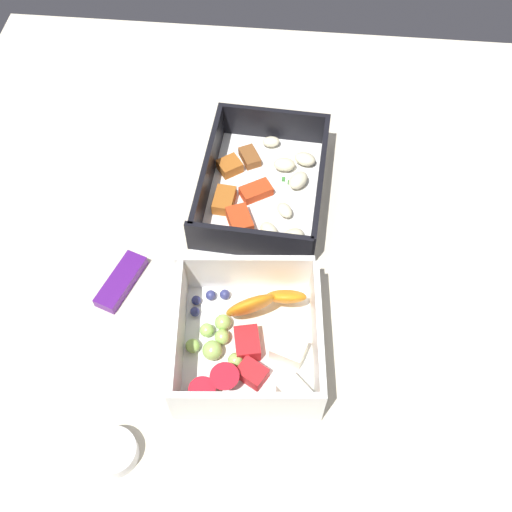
{
  "coord_description": "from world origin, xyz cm",
  "views": [
    {
      "loc": [
        -35.61,
        -4.14,
        57.62
      ],
      "look_at": [
        -1.06,
        -0.89,
        4.0
      ],
      "focal_mm": 42.02,
      "sensor_mm": 36.0,
      "label": 1
    }
  ],
  "objects": [
    {
      "name": "table_surface",
      "position": [
        0.0,
        0.0,
        1.0
      ],
      "size": [
        80.0,
        80.0,
        2.0
      ],
      "primitive_type": "cube",
      "color": "beige",
      "rests_on": "ground"
    },
    {
      "name": "fruit_bowl",
      "position": [
        -10.89,
        -1.04,
        4.09
      ],
      "size": [
        15.78,
        15.2,
        6.02
      ],
      "rotation": [
        0.0,
        0.0,
        0.09
      ],
      "color": "white",
      "rests_on": "table_surface"
    },
    {
      "name": "pasta_container",
      "position": [
        8.73,
        -0.72,
        3.57
      ],
      "size": [
        19.54,
        14.6,
        5.06
      ],
      "rotation": [
        0.0,
        0.0,
        -0.05
      ],
      "color": "white",
      "rests_on": "table_surface"
    },
    {
      "name": "paper_cup_liner",
      "position": [
        -22.46,
        9.92,
        2.89
      ],
      "size": [
        4.28,
        4.28,
        1.77
      ],
      "primitive_type": "cylinder",
      "color": "white",
      "rests_on": "table_surface"
    },
    {
      "name": "candy_bar",
      "position": [
        -4.72,
        13.22,
        2.6
      ],
      "size": [
        7.4,
        4.61,
        1.2
      ],
      "primitive_type": "cube",
      "rotation": [
        0.0,
        0.0,
        -0.34
      ],
      "color": "#51197A",
      "rests_on": "table_surface"
    }
  ]
}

